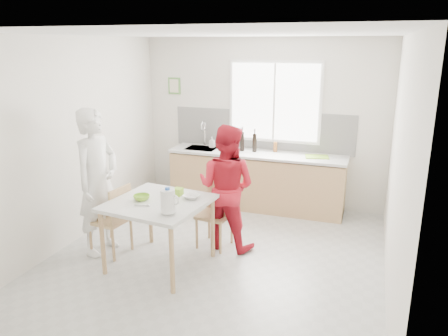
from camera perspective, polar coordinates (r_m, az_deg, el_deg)
The scene contains 21 objects.
ground at distance 5.56m, azimuth -1.19°, elevation -11.87°, with size 4.50×4.50×0.00m, color #B7B7B2.
room_shell at distance 5.01m, azimuth -1.29°, elevation 5.01°, with size 4.50×4.50×4.50m.
window at distance 7.06m, azimuth 6.61°, elevation 8.56°, with size 1.50×0.06×1.30m.
backsplash at distance 7.19m, azimuth 4.95°, elevation 4.91°, with size 3.00×0.02×0.65m, color white.
picture_frame at distance 7.61m, azimuth -6.51°, elevation 10.61°, with size 0.22×0.03×0.28m.
kitchen_counter at distance 7.12m, azimuth 4.19°, elevation -1.89°, with size 2.84×0.64×1.37m.
dining_table at distance 5.20m, azimuth -8.53°, elevation -5.19°, with size 1.19×1.19×0.82m.
chair_left at distance 5.68m, azimuth -14.17°, elevation -6.24°, with size 0.47×0.47×0.91m.
chair_far at distance 5.78m, azimuth -0.96°, elevation -5.54°, with size 0.45×0.45×0.87m.
person_white at distance 5.67m, azimuth -16.18°, elevation -1.77°, with size 0.68×0.45×1.86m, color white.
person_red at distance 5.62m, azimuth 0.30°, elevation -2.51°, with size 0.79×0.62×1.63m, color red.
bowl_green at distance 5.23m, azimuth -10.71°, elevation -3.81°, with size 0.19×0.19×0.06m, color #7FBB2B.
bowl_white at distance 5.21m, azimuth -4.30°, elevation -3.75°, with size 0.19×0.19×0.05m, color silver.
milk_jug at distance 4.73m, azimuth -7.30°, elevation -4.27°, with size 0.22×0.16×0.28m.
green_box at distance 5.32m, azimuth -6.01°, elevation -3.10°, with size 0.10×0.10×0.09m, color #89C52D.
spoon at distance 5.04m, azimuth -10.74°, elevation -4.82°, with size 0.01×0.01×0.16m, color #A5A5AA.
cutting_board at distance 6.83m, azimuth 12.04°, elevation 1.45°, with size 0.35×0.25×0.01m, color #84BE2B.
wine_bottle_a at distance 7.05m, azimuth 2.39°, elevation 3.53°, with size 0.07×0.07×0.32m, color black.
wine_bottle_b at distance 7.01m, azimuth 4.01°, elevation 3.34°, with size 0.07×0.07×0.30m, color black.
jar_amber at distance 7.05m, azimuth 6.72°, elevation 2.76°, with size 0.06×0.06×0.16m, color #975620.
soap_bottle at distance 7.30m, azimuth -1.58°, elevation 3.40°, with size 0.08×0.08×0.18m, color #999999.
Camera 1 is at (1.71, -4.61, 2.60)m, focal length 35.00 mm.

